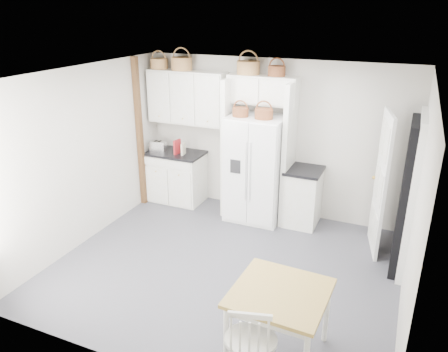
% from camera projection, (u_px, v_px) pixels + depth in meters
% --- Properties ---
extents(floor, '(4.50, 4.50, 0.00)m').
position_uv_depth(floor, '(226.00, 266.00, 6.03)').
color(floor, '#43434B').
rests_on(floor, ground).
extents(ceiling, '(4.50, 4.50, 0.00)m').
position_uv_depth(ceiling, '(226.00, 76.00, 5.09)').
color(ceiling, white).
rests_on(ceiling, wall_back).
extents(wall_back, '(4.50, 0.00, 4.50)m').
position_uv_depth(wall_back, '(273.00, 138.00, 7.27)').
color(wall_back, beige).
rests_on(wall_back, floor).
extents(wall_left, '(0.00, 4.00, 4.00)m').
position_uv_depth(wall_left, '(85.00, 156.00, 6.39)').
color(wall_left, beige).
rests_on(wall_left, floor).
extents(wall_right, '(0.00, 4.00, 4.00)m').
position_uv_depth(wall_right, '(416.00, 210.00, 4.72)').
color(wall_right, beige).
rests_on(wall_right, floor).
extents(refrigerator, '(0.90, 0.73, 1.74)m').
position_uv_depth(refrigerator, '(256.00, 169.00, 7.14)').
color(refrigerator, white).
rests_on(refrigerator, floor).
extents(base_cab_left, '(0.96, 0.61, 0.89)m').
position_uv_depth(base_cab_left, '(177.00, 177.00, 7.95)').
color(base_cab_left, white).
rests_on(base_cab_left, floor).
extents(base_cab_right, '(0.52, 0.62, 0.91)m').
position_uv_depth(base_cab_right, '(303.00, 198.00, 7.08)').
color(base_cab_right, white).
rests_on(base_cab_right, floor).
extents(dining_table, '(0.95, 0.95, 0.76)m').
position_uv_depth(dining_table, '(278.00, 323.00, 4.40)').
color(dining_table, olive).
rests_on(dining_table, floor).
extents(windsor_chair, '(0.59, 0.56, 1.00)m').
position_uv_depth(windsor_chair, '(251.00, 340.00, 4.00)').
color(windsor_chair, white).
rests_on(windsor_chair, floor).
extents(counter_left, '(1.00, 0.65, 0.04)m').
position_uv_depth(counter_left, '(176.00, 153.00, 7.78)').
color(counter_left, black).
rests_on(counter_left, base_cab_left).
extents(counter_right, '(0.56, 0.66, 0.04)m').
position_uv_depth(counter_right, '(305.00, 170.00, 6.91)').
color(counter_right, black).
rests_on(counter_right, base_cab_right).
extents(toaster, '(0.29, 0.20, 0.19)m').
position_uv_depth(toaster, '(158.00, 146.00, 7.78)').
color(toaster, silver).
rests_on(toaster, counter_left).
extents(cookbook_red, '(0.06, 0.17, 0.25)m').
position_uv_depth(cookbook_red, '(177.00, 147.00, 7.63)').
color(cookbook_red, maroon).
rests_on(cookbook_red, counter_left).
extents(cookbook_cream, '(0.04, 0.14, 0.21)m').
position_uv_depth(cookbook_cream, '(183.00, 149.00, 7.60)').
color(cookbook_cream, beige).
rests_on(cookbook_cream, counter_left).
extents(basket_upper_a, '(0.30, 0.30, 0.17)m').
position_uv_depth(basket_upper_a, '(159.00, 64.00, 7.46)').
color(basket_upper_a, brown).
rests_on(basket_upper_a, upper_cabinet).
extents(basket_upper_b, '(0.36, 0.36, 0.21)m').
position_uv_depth(basket_upper_b, '(182.00, 64.00, 7.29)').
color(basket_upper_b, brown).
rests_on(basket_upper_b, upper_cabinet).
extents(basket_bridge_a, '(0.37, 0.37, 0.21)m').
position_uv_depth(basket_bridge_a, '(248.00, 68.00, 6.85)').
color(basket_bridge_a, brown).
rests_on(basket_bridge_a, bridge_cabinet).
extents(basket_bridge_b, '(0.27, 0.27, 0.15)m').
position_uv_depth(basket_bridge_b, '(277.00, 71.00, 6.69)').
color(basket_bridge_b, brown).
rests_on(basket_bridge_b, bridge_cabinet).
extents(basket_fridge_a, '(0.26, 0.26, 0.14)m').
position_uv_depth(basket_fridge_a, '(240.00, 112.00, 6.80)').
color(basket_fridge_a, brown).
rests_on(basket_fridge_a, refrigerator).
extents(basket_fridge_b, '(0.28, 0.28, 0.15)m').
position_uv_depth(basket_fridge_b, '(264.00, 114.00, 6.66)').
color(basket_fridge_b, brown).
rests_on(basket_fridge_b, refrigerator).
extents(upper_cabinet, '(1.40, 0.34, 0.90)m').
position_uv_depth(upper_cabinet, '(188.00, 97.00, 7.46)').
color(upper_cabinet, white).
rests_on(upper_cabinet, wall_back).
extents(bridge_cabinet, '(1.12, 0.34, 0.45)m').
position_uv_depth(bridge_cabinet, '(263.00, 90.00, 6.88)').
color(bridge_cabinet, white).
rests_on(bridge_cabinet, wall_back).
extents(fridge_panel_left, '(0.08, 0.60, 2.30)m').
position_uv_depth(fridge_panel_left, '(230.00, 147.00, 7.31)').
color(fridge_panel_left, white).
rests_on(fridge_panel_left, floor).
extents(fridge_panel_right, '(0.08, 0.60, 2.30)m').
position_uv_depth(fridge_panel_right, '(289.00, 155.00, 6.93)').
color(fridge_panel_right, white).
rests_on(fridge_panel_right, floor).
extents(trim_post, '(0.09, 0.09, 2.60)m').
position_uv_depth(trim_post, '(140.00, 134.00, 7.53)').
color(trim_post, '#412618').
rests_on(trim_post, floor).
extents(doorway_void, '(0.18, 0.85, 2.05)m').
position_uv_depth(doorway_void, '(407.00, 197.00, 5.71)').
color(doorway_void, black).
rests_on(doorway_void, floor).
extents(door_slab, '(0.21, 0.79, 2.05)m').
position_uv_depth(door_slab, '(381.00, 184.00, 6.13)').
color(door_slab, white).
rests_on(door_slab, floor).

